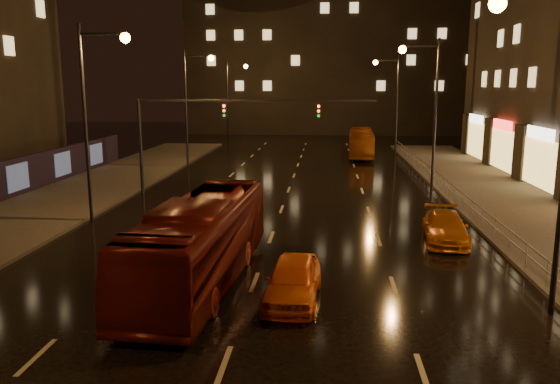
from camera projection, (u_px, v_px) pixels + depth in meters
The scene contains 11 objects.
ground at pixel (287, 195), 35.45m from camera, with size 140.00×140.00×0.00m, color black.
sidewalk_left at pixel (49, 207), 31.68m from camera, with size 7.00×70.00×0.15m, color #38332D.
sidewalk_right at pixel (529, 217), 29.42m from camera, with size 7.00×70.00×0.15m, color #38332D.
building_distant at pixel (338, 12), 82.52m from camera, with size 44.00×16.00×36.00m, color black.
traffic_signal at pixel (208, 122), 34.97m from camera, with size 15.31×0.32×6.20m.
streetlight_right at pixel (547, 106), 15.87m from camera, with size 2.64×0.50×10.00m.
railing_right at pixel (455, 190), 32.48m from camera, with size 0.05×56.00×1.00m.
bus_red at pixel (201, 241), 19.51m from camera, with size 2.59×11.08×3.09m, color #5F120D.
bus_curb at pixel (361, 143), 54.58m from camera, with size 2.32×9.90×2.76m, color #98440F.
taxi_near at pixel (293, 280), 17.95m from camera, with size 1.71×4.24×1.44m, color orange.
taxi_far at pixel (445, 227), 24.88m from camera, with size 1.85×4.55×1.32m, color #C76612.
Camera 1 is at (2.52, -14.66, 7.02)m, focal length 35.00 mm.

